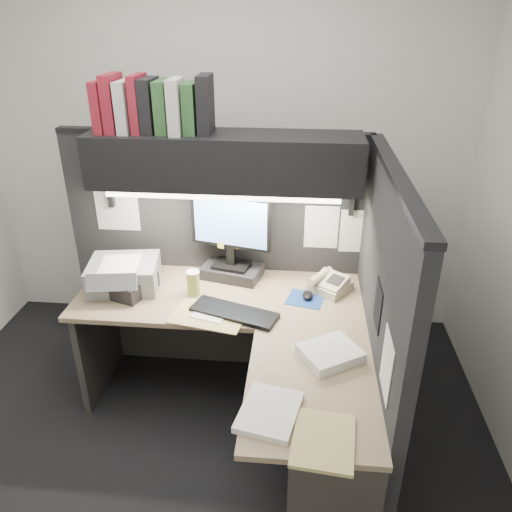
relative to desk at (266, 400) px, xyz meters
name	(u,v)px	position (x,y,z in m)	size (l,w,h in m)	color
floor	(190,455)	(-0.43, 0.00, -0.44)	(3.50, 3.50, 0.00)	black
wall_back	(224,152)	(-0.43, 1.50, 0.91)	(3.50, 0.04, 2.70)	silver
partition_back	(217,256)	(-0.40, 0.93, 0.36)	(1.90, 0.06, 1.60)	black
partition_right	(377,329)	(0.55, 0.18, 0.36)	(0.06, 1.50, 1.60)	black
desk	(266,400)	(0.00, 0.00, 0.00)	(1.70, 1.53, 0.73)	#937E5D
overhead_shelf	(224,160)	(-0.30, 0.75, 1.06)	(1.55, 0.34, 0.30)	black
task_light_tube	(222,197)	(-0.30, 0.61, 0.89)	(0.04, 0.04, 1.32)	white
monitor	(231,246)	(-0.28, 0.79, 0.51)	(0.50, 0.31, 0.55)	black
keyboard	(234,312)	(-0.21, 0.35, 0.30)	(0.49, 0.16, 0.02)	black
mousepad	(305,299)	(0.19, 0.55, 0.29)	(0.21, 0.19, 0.00)	navy
mouse	(308,295)	(0.20, 0.56, 0.31)	(0.06, 0.10, 0.04)	black
telephone	(330,284)	(0.34, 0.68, 0.33)	(0.21, 0.21, 0.08)	#B8AA8D
coffee_cup	(193,284)	(-0.48, 0.55, 0.36)	(0.08, 0.08, 0.14)	#D4C054
printer	(124,274)	(-0.92, 0.61, 0.37)	(0.41, 0.35, 0.16)	gray
notebook_stack	(124,283)	(-0.91, 0.56, 0.34)	(0.33, 0.27, 0.10)	black
open_folder	(209,316)	(-0.34, 0.32, 0.29)	(0.41, 0.27, 0.01)	tan
paper_stack_a	(330,353)	(0.31, 0.01, 0.31)	(0.27, 0.23, 0.05)	white
paper_stack_b	(269,412)	(0.04, -0.40, 0.30)	(0.23, 0.29, 0.03)	white
manila_stack	(323,440)	(0.27, -0.53, 0.30)	(0.24, 0.31, 0.02)	tan
binder_row	(154,106)	(-0.68, 0.76, 1.35)	(0.64, 0.26, 0.31)	maroon
pinned_papers	(273,248)	(0.00, 0.56, 0.61)	(1.76, 1.31, 0.51)	white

